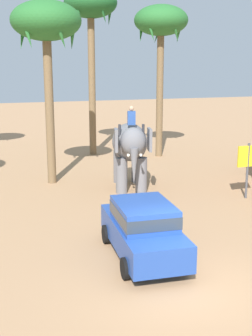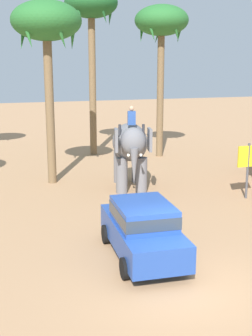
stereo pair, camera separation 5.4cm
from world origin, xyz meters
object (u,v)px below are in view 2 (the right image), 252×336
(elephant_with_mahout, at_px, (130,146))
(palm_tree_far_back, at_px, (91,10))
(palm_tree_behind_elephant, at_px, (47,27))
(car_sedan_foreground, at_px, (143,227))
(signboard_yellow, at_px, (248,160))
(palm_tree_left_of_road, at_px, (161,26))

(elephant_with_mahout, relative_size, palm_tree_far_back, 0.40)
(palm_tree_behind_elephant, relative_size, palm_tree_far_back, 0.83)
(car_sedan_foreground, height_order, palm_tree_behind_elephant, palm_tree_behind_elephant)
(signboard_yellow, bearing_deg, car_sedan_foreground, -147.21)
(palm_tree_left_of_road, relative_size, palm_tree_far_back, 0.90)
(palm_tree_left_of_road, bearing_deg, signboard_yellow, -90.61)
(palm_tree_far_back, xyz_separation_m, signboard_yellow, (3.67, -11.54, -7.15))
(palm_tree_behind_elephant, xyz_separation_m, palm_tree_left_of_road, (7.52, 4.27, 0.58))
(signboard_yellow, bearing_deg, elephant_with_mahout, 143.41)
(palm_tree_behind_elephant, height_order, palm_tree_left_of_road, palm_tree_left_of_road)
(elephant_with_mahout, xyz_separation_m, palm_tree_far_back, (0.52, 8.43, 6.85))
(palm_tree_behind_elephant, height_order, signboard_yellow, palm_tree_behind_elephant)
(palm_tree_behind_elephant, distance_m, palm_tree_left_of_road, 8.66)
(palm_tree_behind_elephant, bearing_deg, elephant_with_mahout, -34.97)
(car_sedan_foreground, distance_m, signboard_yellow, 7.64)
(elephant_with_mahout, distance_m, palm_tree_left_of_road, 9.78)
(elephant_with_mahout, height_order, palm_tree_behind_elephant, palm_tree_behind_elephant)
(signboard_yellow, bearing_deg, palm_tree_left_of_road, 89.39)
(palm_tree_far_back, bearing_deg, palm_tree_left_of_road, -26.76)
(elephant_with_mahout, height_order, palm_tree_far_back, palm_tree_far_back)
(palm_tree_behind_elephant, bearing_deg, signboard_yellow, -35.89)
(elephant_with_mahout, xyz_separation_m, palm_tree_left_of_road, (4.29, 6.52, 5.89))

